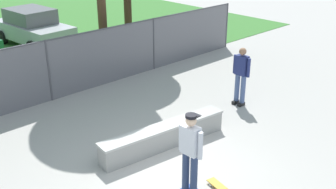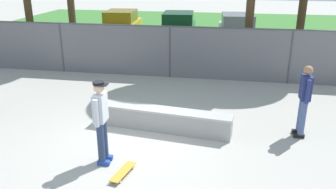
% 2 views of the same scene
% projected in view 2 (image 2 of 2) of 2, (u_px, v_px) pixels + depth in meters
% --- Properties ---
extents(ground_plane, '(80.00, 80.00, 0.00)m').
position_uv_depth(ground_plane, '(129.00, 146.00, 8.19)').
color(ground_plane, '#ADAAA3').
extents(grass_strip, '(29.40, 20.00, 0.02)m').
position_uv_depth(grass_strip, '(196.00, 31.00, 22.86)').
color(grass_strip, '#3D7A33').
rests_on(grass_strip, ground).
extents(concrete_ledge, '(3.59, 0.91, 0.58)m').
position_uv_depth(concrete_ledge, '(163.00, 119.00, 8.93)').
color(concrete_ledge, '#999993').
rests_on(concrete_ledge, ground).
extents(skateboarder, '(0.31, 0.60, 1.84)m').
position_uv_depth(skateboarder, '(101.00, 119.00, 7.18)').
color(skateboarder, '#2647A5').
rests_on(skateboarder, ground).
extents(skateboard, '(0.36, 0.82, 0.09)m').
position_uv_depth(skateboard, '(123.00, 172.00, 7.04)').
color(skateboard, gold).
rests_on(skateboard, ground).
extents(chainlink_fence, '(17.47, 0.07, 1.97)m').
position_uv_depth(chainlink_fence, '(170.00, 50.00, 12.98)').
color(chainlink_fence, '#4C4C51').
rests_on(chainlink_fence, ground).
extents(car_yellow, '(2.26, 4.32, 1.66)m').
position_uv_depth(car_yellow, '(121.00, 25.00, 19.87)').
color(car_yellow, gold).
rests_on(car_yellow, ground).
extents(car_green, '(2.26, 4.32, 1.66)m').
position_uv_depth(car_green, '(178.00, 28.00, 19.09)').
color(car_green, '#1E6638').
rests_on(car_green, ground).
extents(car_silver, '(2.26, 4.32, 1.66)m').
position_uv_depth(car_silver, '(237.00, 30.00, 18.39)').
color(car_silver, '#B7BABF').
rests_on(car_silver, ground).
extents(bystander, '(0.28, 0.60, 1.82)m').
position_uv_depth(bystander, '(304.00, 98.00, 8.37)').
color(bystander, black).
rests_on(bystander, ground).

